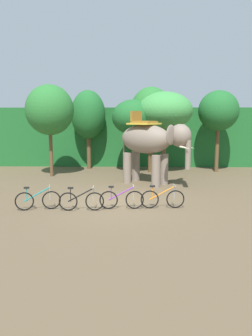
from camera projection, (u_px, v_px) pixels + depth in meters
name	position (u px, v px, depth m)	size (l,w,h in m)	color
ground_plane	(113.00, 203.00, 14.14)	(80.00, 80.00, 0.00)	brown
foliage_hedge	(123.00, 135.00, 26.51)	(36.00, 6.00, 4.06)	#1E6028
tree_center	(50.00, 110.00, 19.67)	(2.76, 2.76, 5.29)	brown
tree_center_left	(88.00, 115.00, 22.55)	(2.25, 2.25, 5.17)	brown
tree_far_left	(133.00, 117.00, 20.80)	(2.60, 2.60, 4.50)	brown
tree_right	(151.00, 111.00, 21.20)	(2.53, 2.53, 5.27)	brown
tree_center_right	(164.00, 111.00, 20.75)	(3.43, 3.43, 4.97)	brown
tree_left	(219.00, 111.00, 21.29)	(2.49, 2.49, 5.07)	brown
elephant	(151.00, 142.00, 17.53)	(3.94, 3.40, 3.78)	gray
bike_teal	(38.00, 200.00, 13.06)	(1.68, 0.57, 0.92)	black
bike_black	(81.00, 201.00, 12.95)	(1.71, 0.52, 0.92)	black
bike_purple	(122.00, 199.00, 13.18)	(1.71, 0.52, 0.92)	black
bike_orange	(162.00, 198.00, 13.28)	(1.71, 0.52, 0.92)	black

